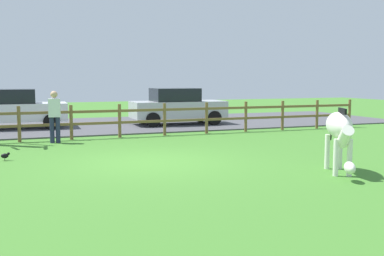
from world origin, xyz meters
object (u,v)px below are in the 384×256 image
(zebra, at_px, (340,130))
(visitor_near_fence, at_px, (55,114))
(parked_car_silver, at_px, (177,106))
(crow_on_grass, at_px, (5,156))
(parked_car_white, at_px, (13,108))

(zebra, xyz_separation_m, visitor_near_fence, (-5.24, 7.14, -0.02))
(zebra, height_order, visitor_near_fence, visitor_near_fence)
(zebra, bearing_deg, parked_car_silver, 88.94)
(crow_on_grass, bearing_deg, zebra, -32.44)
(parked_car_white, relative_size, parked_car_silver, 1.01)
(crow_on_grass, relative_size, parked_car_white, 0.05)
(zebra, relative_size, parked_car_silver, 0.45)
(zebra, xyz_separation_m, parked_car_white, (-6.42, 11.72, -0.08))
(crow_on_grass, bearing_deg, parked_car_silver, 44.31)
(zebra, distance_m, parked_car_white, 13.36)
(parked_car_white, distance_m, visitor_near_fence, 4.73)
(crow_on_grass, xyz_separation_m, visitor_near_fence, (1.46, 2.89, 0.78))
(crow_on_grass, height_order, parked_car_white, parked_car_white)
(crow_on_grass, xyz_separation_m, parked_car_silver, (6.90, 6.74, 0.72))
(crow_on_grass, height_order, parked_car_silver, parked_car_silver)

